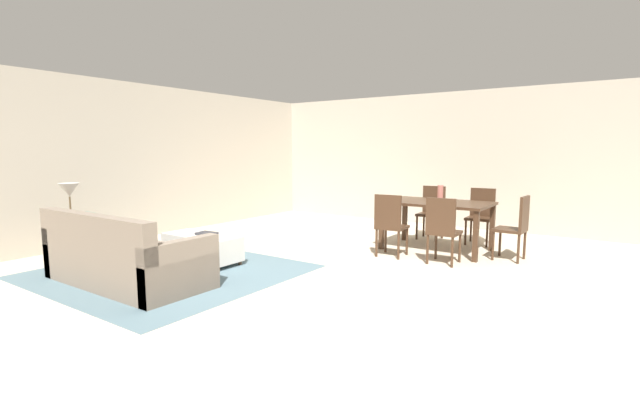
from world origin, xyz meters
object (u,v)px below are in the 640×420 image
(couch, at_px, (124,259))
(dining_table, at_px, (437,207))
(table_lamp, at_px, (69,192))
(dining_chair_far_left, at_px, (432,209))
(ottoman_table, at_px, (202,247))
(book_on_ottoman, at_px, (207,233))
(side_table, at_px, (72,232))
(dining_chair_near_left, at_px, (390,222))
(dining_chair_far_right, at_px, (481,213))
(dining_chair_near_right, at_px, (443,227))
(vase_centerpiece, at_px, (440,194))
(dining_chair_head_east, at_px, (516,224))

(couch, xyz_separation_m, dining_table, (2.33, 3.83, 0.38))
(table_lamp, height_order, dining_chair_far_left, table_lamp)
(ottoman_table, bearing_deg, book_on_ottoman, 44.29)
(side_table, relative_size, dining_chair_near_left, 0.64)
(table_lamp, distance_m, dining_chair_far_right, 6.20)
(dining_chair_near_left, height_order, dining_chair_near_right, same)
(side_table, relative_size, table_lamp, 1.13)
(table_lamp, xyz_separation_m, dining_table, (3.66, 3.74, -0.33))
(dining_chair_near_left, relative_size, vase_centerpiece, 3.59)
(ottoman_table, distance_m, table_lamp, 1.87)
(ottoman_table, bearing_deg, side_table, -139.79)
(ottoman_table, bearing_deg, table_lamp, -139.79)
(table_lamp, relative_size, dining_table, 0.33)
(dining_chair_far_left, bearing_deg, vase_centerpiece, -62.17)
(dining_chair_far_left, xyz_separation_m, vase_centerpiece, (0.46, -0.88, 0.37))
(couch, bearing_deg, table_lamp, 176.15)
(table_lamp, distance_m, dining_chair_near_right, 5.01)
(dining_table, relative_size, vase_centerpiece, 6.16)
(vase_centerpiece, bearing_deg, dining_table, 164.25)
(dining_table, relative_size, dining_chair_far_left, 1.72)
(dining_chair_far_left, height_order, vase_centerpiece, vase_centerpiece)
(couch, xyz_separation_m, table_lamp, (-1.34, 0.09, 0.71))
(ottoman_table, relative_size, dining_table, 0.73)
(dining_chair_near_left, xyz_separation_m, dining_chair_head_east, (1.55, 0.82, 0.00))
(dining_chair_far_left, bearing_deg, dining_chair_near_right, -64.54)
(dining_table, bearing_deg, dining_chair_far_right, 64.66)
(ottoman_table, bearing_deg, dining_chair_near_left, 42.08)
(dining_table, distance_m, book_on_ottoman, 3.48)
(couch, height_order, table_lamp, table_lamp)
(dining_chair_head_east, xyz_separation_m, vase_centerpiece, (-1.12, 0.02, 0.37))
(dining_chair_far_left, bearing_deg, dining_table, -64.38)
(dining_chair_near_left, distance_m, book_on_ottoman, 2.60)
(dining_chair_far_left, bearing_deg, book_on_ottoman, -118.83)
(dining_table, height_order, dining_chair_head_east, dining_chair_head_east)
(ottoman_table, relative_size, dining_chair_near_right, 1.25)
(couch, height_order, dining_chair_head_east, dining_chair_head_east)
(dining_chair_near_left, relative_size, dining_chair_head_east, 1.00)
(dining_chair_near_right, xyz_separation_m, book_on_ottoman, (-2.71, -1.75, -0.11))
(dining_chair_far_right, distance_m, dining_chair_head_east, 1.19)
(ottoman_table, relative_size, dining_chair_far_left, 1.25)
(dining_chair_far_left, bearing_deg, ottoman_table, -119.10)
(dining_chair_near_right, relative_size, book_on_ottoman, 3.54)
(ottoman_table, distance_m, dining_chair_far_left, 4.02)
(couch, relative_size, dining_chair_head_east, 2.26)
(couch, xyz_separation_m, dining_chair_far_left, (1.91, 4.69, 0.23))
(dining_table, distance_m, dining_chair_head_east, 1.18)
(book_on_ottoman, bearing_deg, dining_table, 48.23)
(dining_table, xyz_separation_m, dining_chair_near_left, (-0.38, -0.85, -0.15))
(couch, bearing_deg, dining_chair_far_left, 67.80)
(vase_centerpiece, bearing_deg, ottoman_table, -132.58)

